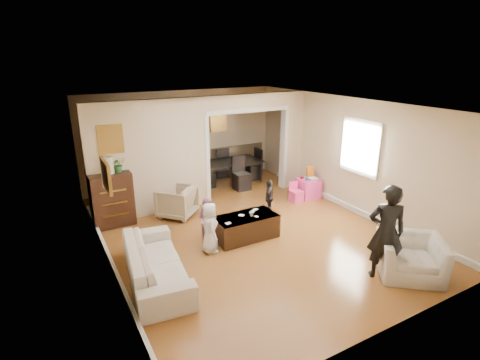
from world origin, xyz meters
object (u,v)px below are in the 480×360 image
armchair_front (410,257)px  coffee_table (246,227)px  table_lamp (108,165)px  dining_table (230,172)px  coffee_cup (251,214)px  dresser (112,199)px  child_toddler (269,197)px  adult_person (386,232)px  armchair_back (177,202)px  child_kneel_a (210,228)px  sofa (156,262)px  cyan_cup (307,179)px  child_kneel_b (207,219)px  play_table (308,188)px

armchair_front → coffee_table: 3.00m
table_lamp → dining_table: 3.84m
coffee_cup → dresser: bearing=139.0°
child_toddler → adult_person: bearing=54.5°
armchair_back → dresser: dresser is taller
child_kneel_a → child_toddler: bearing=-54.4°
coffee_table → dresser: bearing=138.5°
coffee_cup → adult_person: size_ratio=0.06×
dresser → sofa: bearing=-86.1°
cyan_cup → child_toddler: (-1.37, -0.36, -0.11)m
table_lamp → child_kneel_b: table_lamp is taller
play_table → child_kneel_b: child_kneel_b is taller
dining_table → child_kneel_b: 3.49m
coffee_table → child_kneel_a: (-0.85, -0.15, 0.25)m
child_toddler → coffee_cup: bearing=0.3°
dresser → table_lamp: (0.00, 0.00, 0.76)m
sofa → play_table: sofa is taller
armchair_back → armchair_front: (2.55, -4.13, -0.02)m
coffee_cup → child_kneel_a: bearing=-174.0°
dining_table → coffee_table: bearing=-112.1°
sofa → child_kneel_b: (1.30, 0.86, 0.13)m
armchair_front → cyan_cup: armchair_front is taller
sofa → child_kneel_a: bearing=-63.5°
table_lamp → child_kneel_a: (1.32, -2.07, -0.86)m
table_lamp → play_table: 4.88m
coffee_table → cyan_cup: 2.68m
armchair_front → adult_person: bearing=-164.8°
table_lamp → dresser: bearing=0.0°
cyan_cup → child_kneel_b: size_ratio=0.09×
adult_person → child_toddler: adult_person is taller
coffee_table → armchair_front: bearing=-55.2°
armchair_back → cyan_cup: armchair_back is taller
coffee_table → adult_person: (1.27, -2.27, 0.57)m
dining_table → armchair_front: bearing=-85.4°
armchair_back → sofa: bearing=19.4°
child_kneel_b → child_kneel_a: bearing=141.8°
child_kneel_a → coffee_cup: bearing=-73.8°
armchair_front → child_kneel_b: (-2.41, 2.77, 0.12)m
armchair_front → dining_table: 5.63m
sofa → coffee_cup: (2.10, 0.51, 0.20)m
child_kneel_a → child_toddler: size_ratio=1.16×
play_table → coffee_table: bearing=-155.3°
cyan_cup → table_lamp: bearing=170.0°
table_lamp → sofa: bearing=-86.1°
armchair_back → armchair_front: armchair_back is taller
armchair_back → coffee_cup: size_ratio=8.17×
coffee_cup → child_toddler: (0.95, 0.80, -0.10)m
armchair_front → cyan_cup: (0.71, 3.58, 0.20)m
sofa → adult_person: (3.27, -1.72, 0.49)m
adult_person → child_kneel_a: size_ratio=1.67×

